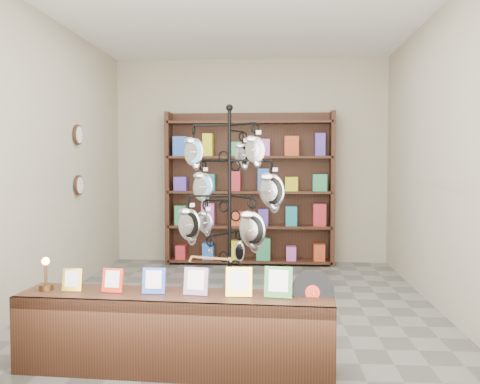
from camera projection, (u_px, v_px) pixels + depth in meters
The scene contains 6 objects.
ground at pixel (238, 305), 5.51m from camera, with size 5.00×5.00×0.00m, color slate.
room_envelope at pixel (238, 125), 5.41m from camera, with size 5.00×5.00×5.00m.
display_tree at pixel (230, 196), 4.92m from camera, with size 1.09×1.09×2.00m.
front_shelf at pixel (175, 332), 3.75m from camera, with size 2.23×0.58×0.78m.
back_shelving at pixel (250, 193), 7.74m from camera, with size 2.42×0.36×2.20m.
wall_clocks at pixel (78, 160), 6.36m from camera, with size 0.03×0.24×0.84m.
Camera 1 is at (0.40, -5.43, 1.45)m, focal length 40.00 mm.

